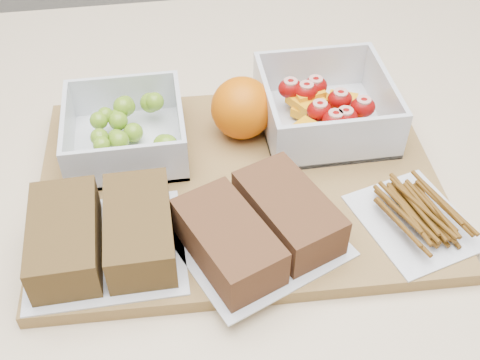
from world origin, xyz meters
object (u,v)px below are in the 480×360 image
(grape_container, at_px, (128,131))
(sandwich_bag_left, at_px, (103,234))
(pretzel_bag, at_px, (416,213))
(sandwich_bag_center, at_px, (259,227))
(cutting_board, at_px, (239,184))
(orange, at_px, (242,108))
(fruit_container, at_px, (325,109))

(grape_container, bearing_deg, sandwich_bag_left, -100.46)
(pretzel_bag, bearing_deg, grape_container, 150.40)
(grape_container, bearing_deg, sandwich_bag_center, -53.29)
(sandwich_bag_left, bearing_deg, pretzel_bag, -2.19)
(cutting_board, height_order, sandwich_bag_center, sandwich_bag_center)
(orange, distance_m, pretzel_bag, 0.22)
(cutting_board, relative_size, sandwich_bag_left, 2.84)
(orange, bearing_deg, sandwich_bag_left, -135.65)
(orange, xyz_separation_m, pretzel_bag, (0.15, -0.16, -0.02))
(fruit_container, relative_size, sandwich_bag_left, 0.96)
(sandwich_bag_left, height_order, sandwich_bag_center, same)
(fruit_container, height_order, sandwich_bag_center, fruit_container)
(pretzel_bag, bearing_deg, sandwich_bag_center, -179.28)
(cutting_board, relative_size, orange, 6.02)
(orange, xyz_separation_m, sandwich_bag_left, (-0.15, -0.15, -0.01))
(sandwich_bag_left, xyz_separation_m, pretzel_bag, (0.30, -0.01, -0.01))
(grape_container, bearing_deg, pretzel_bag, -29.60)
(fruit_container, relative_size, orange, 2.04)
(cutting_board, height_order, orange, orange)
(fruit_container, bearing_deg, pretzel_bag, -72.21)
(orange, height_order, sandwich_bag_center, orange)
(cutting_board, bearing_deg, grape_container, 150.97)
(cutting_board, bearing_deg, orange, 81.30)
(grape_container, xyz_separation_m, sandwich_bag_left, (-0.03, -0.14, -0.00))
(orange, distance_m, sandwich_bag_left, 0.22)
(sandwich_bag_center, bearing_deg, sandwich_bag_left, 174.67)
(pretzel_bag, bearing_deg, fruit_container, 107.79)
(grape_container, relative_size, sandwich_bag_left, 0.86)
(cutting_board, height_order, pretzel_bag, pretzel_bag)
(pretzel_bag, bearing_deg, orange, 132.22)
(orange, relative_size, sandwich_bag_left, 0.47)
(grape_container, xyz_separation_m, orange, (0.13, 0.01, 0.01))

